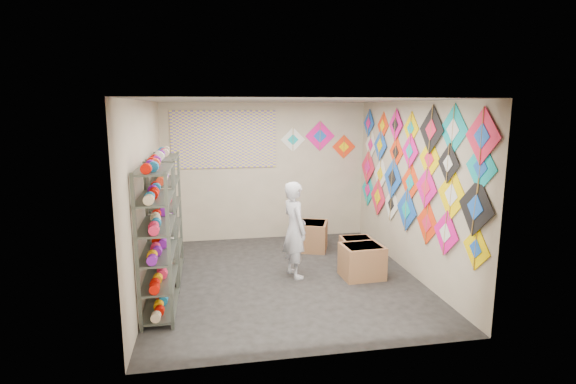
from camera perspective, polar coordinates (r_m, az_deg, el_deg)
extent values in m
plane|color=black|center=(7.09, -0.37, -10.85)|extent=(4.50, 4.50, 0.00)
plane|color=#B7A78C|center=(8.91, -2.88, 2.58)|extent=(4.00, 0.00, 4.00)
plane|color=#B7A78C|center=(4.57, 4.50, -5.26)|extent=(4.00, 0.00, 4.00)
plane|color=#B7A78C|center=(6.68, -17.55, -0.65)|extent=(0.00, 4.50, 4.50)
plane|color=#B7A78C|center=(7.32, 15.22, 0.45)|extent=(0.00, 4.50, 4.50)
plane|color=#696259|center=(6.60, -0.40, 11.52)|extent=(4.50, 4.50, 0.00)
cube|color=#4C5147|center=(5.92, -16.21, -5.97)|extent=(0.40, 1.10, 1.90)
cube|color=#4C5147|center=(7.17, -15.19, -3.03)|extent=(0.40, 1.10, 1.90)
cylinder|color=#E81E46|center=(5.44, -16.77, -6.44)|extent=(0.12, 0.10, 0.12)
cylinder|color=#FF3E1D|center=(5.62, -16.55, -5.87)|extent=(0.12, 0.10, 0.12)
cylinder|color=#FF9D04|center=(5.80, -16.36, -5.34)|extent=(0.12, 0.10, 0.12)
cylinder|color=silver|center=(5.99, -16.17, -4.84)|extent=(0.12, 0.10, 0.12)
cylinder|color=red|center=(6.17, -16.00, -4.37)|extent=(0.12, 0.10, 0.12)
cylinder|color=#74159D|center=(6.36, -15.83, -3.92)|extent=(0.12, 0.10, 0.12)
cylinder|color=#D9B88A|center=(6.69, -15.56, -3.20)|extent=(0.12, 0.10, 0.12)
cylinder|color=#156FA4|center=(6.87, -15.42, -2.82)|extent=(0.12, 0.10, 0.12)
cylinder|color=#E81E46|center=(7.06, -15.29, -2.46)|extent=(0.12, 0.10, 0.12)
cylinder|color=#FF3E1D|center=(7.24, -15.16, -2.12)|extent=(0.12, 0.10, 0.12)
cylinder|color=#FF9D04|center=(7.43, -15.05, -1.80)|extent=(0.12, 0.10, 0.12)
cylinder|color=silver|center=(7.62, -14.93, -1.49)|extent=(0.12, 0.10, 0.12)
cube|color=#FFD100|center=(5.83, 22.79, -6.64)|extent=(0.01, 0.55, 0.55)
cube|color=#E21081|center=(6.37, 19.38, -4.94)|extent=(0.02, 0.63, 0.63)
cube|color=#F5350E|center=(6.84, 17.27, -3.82)|extent=(0.02, 0.65, 0.65)
cube|color=blue|center=(7.40, 14.80, -2.20)|extent=(0.01, 0.70, 0.70)
cube|color=silver|center=(7.98, 13.00, -1.50)|extent=(0.03, 0.58, 0.58)
cube|color=#ED1D40|center=(8.50, 11.33, -0.63)|extent=(0.02, 0.70, 0.70)
cube|color=#0DA4A6|center=(9.03, 10.11, 0.29)|extent=(0.02, 0.66, 0.66)
cube|color=black|center=(5.74, 22.74, -1.80)|extent=(0.04, 0.72, 0.72)
cube|color=#FFD100|center=(6.21, 20.07, -0.35)|extent=(0.02, 0.70, 0.70)
cube|color=#E21081|center=(6.78, 17.13, 0.53)|extent=(0.03, 0.61, 0.61)
cube|color=#F5350E|center=(7.28, 15.28, 1.17)|extent=(0.03, 0.63, 0.63)
cube|color=blue|center=(7.86, 13.12, 1.74)|extent=(0.04, 0.71, 0.71)
cube|color=silver|center=(8.40, 11.66, 2.22)|extent=(0.03, 0.63, 0.63)
cube|color=#ED1D40|center=(8.96, 10.09, 3.16)|extent=(0.04, 0.69, 0.69)
cube|color=#0DA4A6|center=(5.66, 23.31, 2.92)|extent=(0.02, 0.61, 0.61)
cube|color=black|center=(6.23, 19.71, 3.44)|extent=(0.02, 0.54, 0.54)
cube|color=#FFD100|center=(6.71, 17.53, 4.03)|extent=(0.01, 0.61, 0.61)
cube|color=#E21081|center=(7.24, 15.22, 5.04)|extent=(0.02, 0.56, 0.56)
cube|color=#F5350E|center=(7.75, 13.57, 4.95)|extent=(0.02, 0.54, 0.54)
cube|color=blue|center=(8.36, 11.62, 5.83)|extent=(0.03, 0.59, 0.59)
cube|color=silver|center=(8.84, 10.48, 5.92)|extent=(0.02, 0.58, 0.58)
cube|color=#ED1D40|center=(5.61, 23.46, 6.53)|extent=(0.01, 0.68, 0.68)
cube|color=#0DA4A6|center=(6.17, 20.27, 7.42)|extent=(0.01, 0.68, 0.68)
cube|color=black|center=(6.64, 17.74, 7.56)|extent=(0.03, 0.69, 0.69)
cube|color=#FFD100|center=(7.26, 15.35, 7.82)|extent=(0.01, 0.52, 0.52)
cube|color=#E21081|center=(7.74, 13.50, 8.30)|extent=(0.01, 0.54, 0.54)
cube|color=#F5350E|center=(8.30, 11.96, 8.26)|extent=(0.03, 0.51, 0.51)
cube|color=blue|center=(8.92, 10.21, 8.60)|extent=(0.03, 0.55, 0.55)
cube|color=silver|center=(8.92, 0.63, 6.66)|extent=(0.49, 0.02, 0.49)
cube|color=#E21081|center=(9.04, 4.08, 7.10)|extent=(0.61, 0.02, 0.61)
cube|color=#F5350E|center=(9.19, 7.10, 5.72)|extent=(0.49, 0.02, 0.49)
cube|color=#6550AD|center=(8.76, -8.13, 6.63)|extent=(2.00, 0.01, 1.10)
imported|color=silver|center=(6.94, 0.84, -4.79)|extent=(0.73, 0.63, 1.50)
cube|color=#91613F|center=(7.13, 9.38, -8.68)|extent=(0.65, 0.55, 0.52)
cube|color=#91613F|center=(7.82, 8.66, -7.26)|extent=(0.54, 0.45, 0.42)
cube|color=#91613F|center=(8.37, 3.05, -5.60)|extent=(0.71, 0.74, 0.52)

